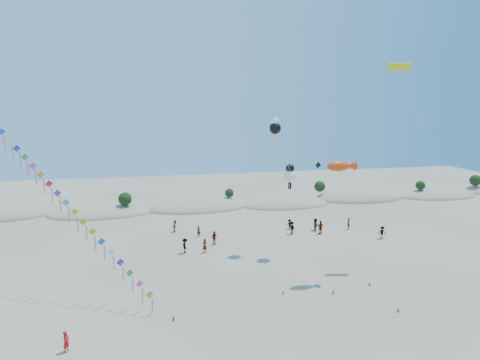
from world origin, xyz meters
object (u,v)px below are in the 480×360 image
(kite_train, at_px, (58,195))
(fish_kite, at_px, (342,166))
(flyer_foreground, at_px, (66,341))
(parafoil_kite, at_px, (401,70))

(kite_train, xyz_separation_m, fish_kite, (27.13, -2.29, 2.17))
(flyer_foreground, bearing_deg, kite_train, 32.96)
(kite_train, xyz_separation_m, parafoil_kite, (35.36, 1.26, 11.94))
(fish_kite, height_order, parafoil_kite, parafoil_kite)
(kite_train, bearing_deg, parafoil_kite, 2.03)
(kite_train, distance_m, parafoil_kite, 37.34)
(parafoil_kite, distance_m, flyer_foreground, 40.87)
(kite_train, relative_size, flyer_foreground, 11.76)
(kite_train, distance_m, fish_kite, 27.32)
(fish_kite, xyz_separation_m, flyer_foreground, (-25.05, -8.22, -10.85))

